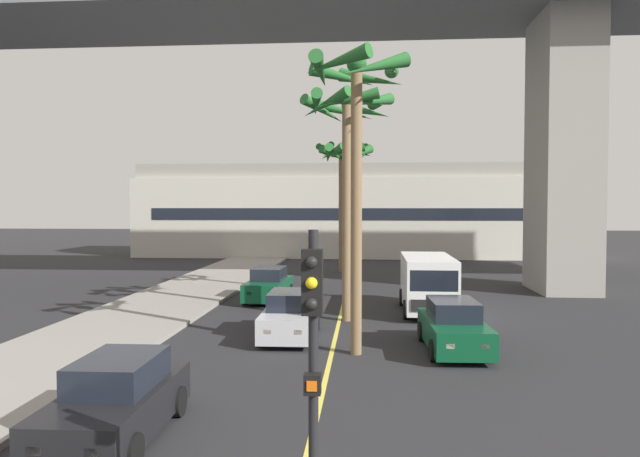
% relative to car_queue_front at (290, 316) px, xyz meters
% --- Properties ---
extents(sidewalk_left, '(4.80, 80.00, 0.15)m').
position_rel_car_queue_front_xyz_m(sidewalk_left, '(-6.46, -4.44, -0.65)').
color(sidewalk_left, gray).
rests_on(sidewalk_left, ground).
extents(lane_stripe_center, '(0.14, 56.00, 0.01)m').
position_rel_car_queue_front_xyz_m(lane_stripe_center, '(1.54, 3.56, -0.72)').
color(lane_stripe_center, '#DBCC4C').
rests_on(lane_stripe_center, ground).
extents(bridge_overpass, '(65.22, 8.00, 18.52)m').
position_rel_car_queue_front_xyz_m(bridge_overpass, '(2.82, 11.75, 14.01)').
color(bridge_overpass, slate).
rests_on(bridge_overpass, ground).
extents(pier_building_backdrop, '(38.54, 8.04, 8.08)m').
position_rel_car_queue_front_xyz_m(pier_building_backdrop, '(1.54, 33.00, 3.26)').
color(pier_building_backdrop, beige).
rests_on(pier_building_backdrop, ground).
extents(car_queue_front, '(1.90, 4.13, 1.56)m').
position_rel_car_queue_front_xyz_m(car_queue_front, '(0.00, 0.00, 0.00)').
color(car_queue_front, '#B7BABF').
rests_on(car_queue_front, ground).
extents(car_queue_second, '(1.94, 4.15, 1.56)m').
position_rel_car_queue_front_xyz_m(car_queue_second, '(-2.02, 7.54, 0.00)').
color(car_queue_second, '#0C4728').
rests_on(car_queue_second, ground).
extents(car_queue_third, '(1.89, 4.13, 1.56)m').
position_rel_car_queue_front_xyz_m(car_queue_third, '(-2.19, -8.82, 0.00)').
color(car_queue_third, black).
rests_on(car_queue_third, ground).
extents(car_queue_fourth, '(1.96, 4.16, 1.56)m').
position_rel_car_queue_front_xyz_m(car_queue_fourth, '(5.28, -1.39, 0.00)').
color(car_queue_fourth, '#0C4728').
rests_on(car_queue_fourth, ground).
extents(delivery_van, '(2.20, 5.27, 2.36)m').
position_rel_car_queue_front_xyz_m(delivery_van, '(5.15, 5.04, 0.57)').
color(delivery_van, white).
rests_on(delivery_van, ground).
extents(traffic_light_median_near, '(0.24, 0.37, 4.20)m').
position_rel_car_queue_front_xyz_m(traffic_light_median_near, '(1.96, -12.76, 1.99)').
color(traffic_light_median_near, black).
rests_on(traffic_light_median_near, ground).
extents(palm_tree_near_median, '(3.56, 3.65, 8.75)m').
position_rel_car_queue_front_xyz_m(palm_tree_near_median, '(0.92, 19.79, 6.22)').
color(palm_tree_near_median, brown).
rests_on(palm_tree_near_median, ground).
extents(palm_tree_mid_median, '(2.77, 2.75, 7.57)m').
position_rel_car_queue_front_xyz_m(palm_tree_mid_median, '(1.59, 8.87, 5.56)').
color(palm_tree_mid_median, brown).
rests_on(palm_tree_mid_median, ground).
extents(palm_tree_far_median, '(3.70, 3.70, 8.89)m').
position_rel_car_queue_front_xyz_m(palm_tree_far_median, '(1.80, 3.01, 6.70)').
color(palm_tree_far_median, brown).
rests_on(palm_tree_far_median, ground).
extents(palm_tree_farthest_median, '(3.20, 3.31, 9.00)m').
position_rel_car_queue_front_xyz_m(palm_tree_farthest_median, '(2.28, -2.05, 6.64)').
color(palm_tree_farthest_median, brown).
rests_on(palm_tree_farthest_median, ground).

